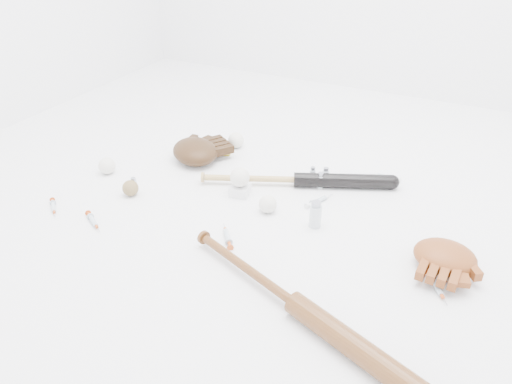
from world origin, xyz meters
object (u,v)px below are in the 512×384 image
at_px(bat_wood, 295,304).
at_px(glove_dark, 195,151).
at_px(bat_dark, 296,180).
at_px(pedestal, 240,190).

distance_m(bat_wood, glove_dark, 1.03).
relative_size(bat_dark, bat_wood, 0.89).
height_order(bat_dark, bat_wood, bat_wood).
distance_m(bat_wood, pedestal, 0.68).
bearing_deg(pedestal, glove_dark, 152.08).
height_order(bat_wood, pedestal, bat_wood).
distance_m(bat_dark, bat_wood, 0.73).
relative_size(glove_dark, pedestal, 3.78).
height_order(bat_dark, glove_dark, glove_dark).
distance_m(bat_dark, pedestal, 0.24).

